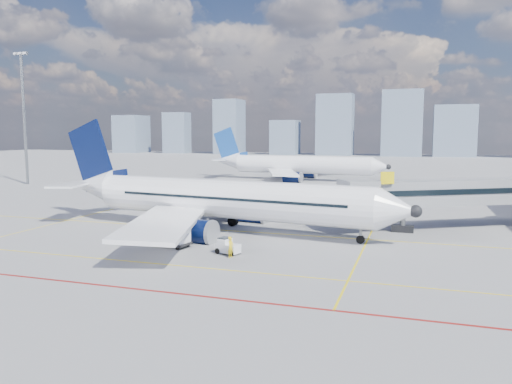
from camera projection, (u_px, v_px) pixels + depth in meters
ground at (197, 247)px, 43.85m from camera, size 420.00×420.00×0.00m
apron_markings at (170, 257)px, 40.33m from camera, size 90.00×35.12×0.01m
jet_bridge at (469, 193)px, 52.17m from camera, size 23.55×15.78×6.30m
floodlight_mast_nw at (24, 115)px, 96.91m from camera, size 3.20×0.61×25.45m
distant_skyline at (398, 129)px, 219.00m from camera, size 258.50×15.84×28.60m
main_aircraft at (214, 199)px, 51.65m from camera, size 40.48×35.14×11.86m
second_aircraft at (295, 165)px, 107.00m from camera, size 39.52×34.40×11.53m
baggage_tug at (227, 246)px, 41.48m from camera, size 2.18×1.66×1.36m
cargo_dolly at (168, 233)px, 44.10m from camera, size 4.20×2.42×2.17m
belt_loader at (168, 226)px, 51.05m from camera, size 5.37×1.96×2.16m
ramp_worker at (231, 247)px, 40.19m from camera, size 0.50×0.69×1.73m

